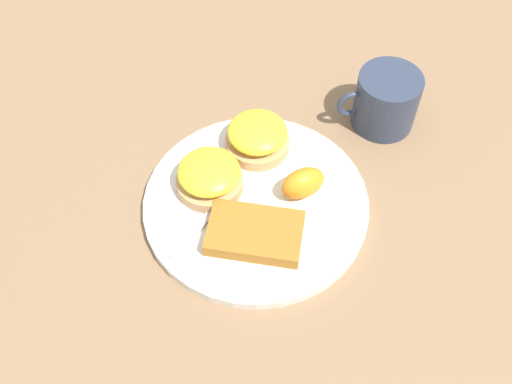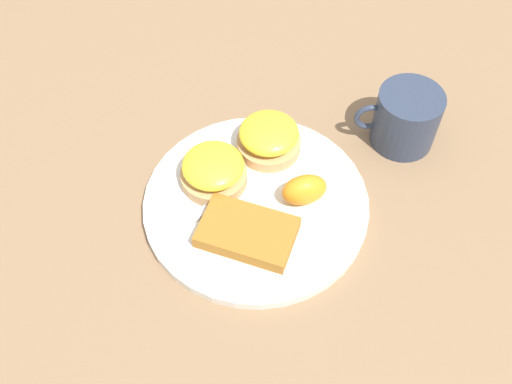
{
  "view_description": "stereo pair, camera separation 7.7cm",
  "coord_description": "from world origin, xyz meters",
  "px_view_note": "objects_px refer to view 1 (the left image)",
  "views": [
    {
      "loc": [
        0.09,
        0.44,
        0.66
      ],
      "look_at": [
        0.0,
        0.0,
        0.03
      ],
      "focal_mm": 42.0,
      "sensor_mm": 36.0,
      "label": 1
    },
    {
      "loc": [
        0.01,
        0.45,
        0.66
      ],
      "look_at": [
        0.0,
        0.0,
        0.03
      ],
      "focal_mm": 42.0,
      "sensor_mm": 36.0,
      "label": 2
    }
  ],
  "objects_px": {
    "fork": "(232,188)",
    "sandwich_benedict_left": "(257,137)",
    "sandwich_benedict_right": "(209,176)",
    "cup": "(385,101)",
    "hashbrown_patty": "(255,233)",
    "orange_wedge": "(303,183)"
  },
  "relations": [
    {
      "from": "fork",
      "to": "sandwich_benedict_left",
      "type": "bearing_deg",
      "value": -126.45
    },
    {
      "from": "sandwich_benedict_right",
      "to": "cup",
      "type": "bearing_deg",
      "value": -163.86
    },
    {
      "from": "fork",
      "to": "cup",
      "type": "xyz_separation_m",
      "value": [
        -0.24,
        -0.09,
        0.03
      ]
    },
    {
      "from": "sandwich_benedict_right",
      "to": "hashbrown_patty",
      "type": "height_order",
      "value": "sandwich_benedict_right"
    },
    {
      "from": "sandwich_benedict_left",
      "to": "orange_wedge",
      "type": "bearing_deg",
      "value": 115.05
    },
    {
      "from": "sandwich_benedict_left",
      "to": "hashbrown_patty",
      "type": "distance_m",
      "value": 0.15
    },
    {
      "from": "sandwich_benedict_right",
      "to": "hashbrown_patty",
      "type": "relative_size",
      "value": 0.76
    },
    {
      "from": "sandwich_benedict_right",
      "to": "orange_wedge",
      "type": "relative_size",
      "value": 1.49
    },
    {
      "from": "hashbrown_patty",
      "to": "cup",
      "type": "xyz_separation_m",
      "value": [
        -0.23,
        -0.17,
        0.02
      ]
    },
    {
      "from": "orange_wedge",
      "to": "fork",
      "type": "height_order",
      "value": "orange_wedge"
    },
    {
      "from": "orange_wedge",
      "to": "fork",
      "type": "relative_size",
      "value": 0.35
    },
    {
      "from": "sandwich_benedict_left",
      "to": "orange_wedge",
      "type": "height_order",
      "value": "sandwich_benedict_left"
    },
    {
      "from": "sandwich_benedict_left",
      "to": "cup",
      "type": "height_order",
      "value": "cup"
    },
    {
      "from": "sandwich_benedict_left",
      "to": "fork",
      "type": "height_order",
      "value": "sandwich_benedict_left"
    },
    {
      "from": "sandwich_benedict_right",
      "to": "orange_wedge",
      "type": "height_order",
      "value": "sandwich_benedict_right"
    },
    {
      "from": "orange_wedge",
      "to": "fork",
      "type": "xyz_separation_m",
      "value": [
        0.09,
        -0.02,
        -0.02
      ]
    },
    {
      "from": "sandwich_benedict_right",
      "to": "fork",
      "type": "distance_m",
      "value": 0.04
    },
    {
      "from": "fork",
      "to": "orange_wedge",
      "type": "bearing_deg",
      "value": 164.82
    },
    {
      "from": "sandwich_benedict_right",
      "to": "hashbrown_patty",
      "type": "bearing_deg",
      "value": 115.25
    },
    {
      "from": "sandwich_benedict_left",
      "to": "cup",
      "type": "bearing_deg",
      "value": -173.02
    },
    {
      "from": "sandwich_benedict_left",
      "to": "orange_wedge",
      "type": "relative_size",
      "value": 1.49
    },
    {
      "from": "sandwich_benedict_left",
      "to": "hashbrown_patty",
      "type": "height_order",
      "value": "sandwich_benedict_left"
    }
  ]
}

